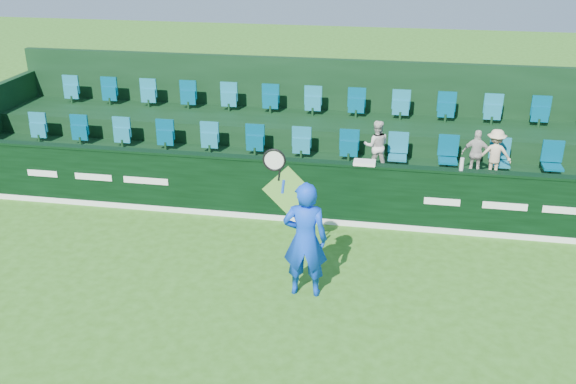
% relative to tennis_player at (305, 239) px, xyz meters
% --- Properties ---
extents(ground, '(60.00, 60.00, 0.00)m').
position_rel_tennis_player_xyz_m(ground, '(-0.76, -1.21, -1.03)').
color(ground, '#316317').
rests_on(ground, ground).
extents(sponsor_hoarding, '(16.00, 0.25, 1.35)m').
position_rel_tennis_player_xyz_m(sponsor_hoarding, '(-0.76, 2.79, -0.35)').
color(sponsor_hoarding, black).
rests_on(sponsor_hoarding, ground).
extents(stand_tier_front, '(16.00, 2.00, 0.80)m').
position_rel_tennis_player_xyz_m(stand_tier_front, '(-0.76, 3.89, -0.63)').
color(stand_tier_front, black).
rests_on(stand_tier_front, ground).
extents(stand_tier_back, '(16.00, 1.80, 1.30)m').
position_rel_tennis_player_xyz_m(stand_tier_back, '(-0.76, 5.79, -0.38)').
color(stand_tier_back, black).
rests_on(stand_tier_back, ground).
extents(stand_rear, '(16.00, 4.10, 2.60)m').
position_rel_tennis_player_xyz_m(stand_rear, '(-0.76, 6.23, 0.19)').
color(stand_rear, black).
rests_on(stand_rear, ground).
extents(seat_row_front, '(13.50, 0.50, 0.60)m').
position_rel_tennis_player_xyz_m(seat_row_front, '(-0.76, 4.29, 0.07)').
color(seat_row_front, '#166E87').
rests_on(seat_row_front, stand_tier_front).
extents(seat_row_back, '(13.50, 0.50, 0.60)m').
position_rel_tennis_player_xyz_m(seat_row_back, '(-0.76, 6.09, 0.57)').
color(seat_row_back, '#166E87').
rests_on(seat_row_back, stand_tier_back).
extents(tennis_player, '(1.08, 0.52, 2.62)m').
position_rel_tennis_player_xyz_m(tennis_player, '(0.00, 0.00, 0.00)').
color(tennis_player, blue).
rests_on(tennis_player, ground).
extents(spectator_left, '(0.60, 0.49, 1.13)m').
position_rel_tennis_player_xyz_m(spectator_left, '(0.95, 3.91, 0.34)').
color(spectator_left, silver).
rests_on(spectator_left, stand_tier_front).
extents(spectator_middle, '(0.63, 0.32, 1.03)m').
position_rel_tennis_player_xyz_m(spectator_middle, '(3.04, 3.91, 0.29)').
color(spectator_middle, beige).
rests_on(spectator_middle, stand_tier_front).
extents(spectator_right, '(0.71, 0.43, 1.07)m').
position_rel_tennis_player_xyz_m(spectator_right, '(3.41, 3.91, 0.31)').
color(spectator_right, beige).
rests_on(spectator_right, stand_tier_front).
extents(towel, '(0.44, 0.28, 0.07)m').
position_rel_tennis_player_xyz_m(towel, '(0.77, 2.79, 0.36)').
color(towel, white).
rests_on(towel, sponsor_hoarding).
extents(drinks_bottle, '(0.08, 0.08, 0.25)m').
position_rel_tennis_player_xyz_m(drinks_bottle, '(2.65, 2.79, 0.45)').
color(drinks_bottle, silver).
rests_on(drinks_bottle, sponsor_hoarding).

